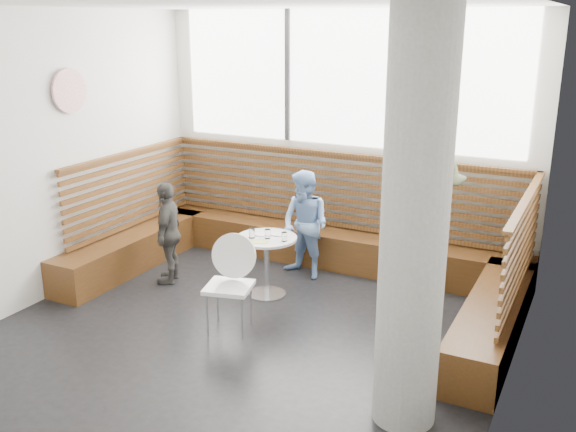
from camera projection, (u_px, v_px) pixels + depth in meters
The scene contains 15 objects.
room at pixel (240, 182), 6.02m from camera, with size 5.00×5.00×3.20m.
booth at pixel (316, 246), 7.87m from camera, with size 5.00×2.50×1.44m.
concrete_column at pixel (414, 228), 4.70m from camera, with size 0.50×0.50×3.20m, color gray.
wall_art at pixel (69, 91), 7.21m from camera, with size 0.50×0.50×0.03m, color white.
cafe_table at pixel (267, 254), 7.31m from camera, with size 0.69×0.69×0.71m.
cafe_chair at pixel (233, 276), 6.50m from camera, with size 0.47×0.46×0.98m.
adult_man at pixel (430, 237), 6.74m from camera, with size 1.13×0.65×1.75m, color #3C432D.
child_back at pixel (305, 225), 7.82m from camera, with size 0.65×0.51×1.34m, color #7EA4DA.
child_left at pixel (169, 232), 7.69m from camera, with size 0.73×0.30×1.24m, color #44413D.
plate_near at pixel (262, 234), 7.34m from camera, with size 0.18×0.18×0.01m, color white.
plate_far at pixel (278, 234), 7.34m from camera, with size 0.19×0.19×0.01m, color white.
glass_left at pixel (252, 233), 7.21m from camera, with size 0.07×0.07×0.11m, color white.
glass_mid at pixel (267, 234), 7.19m from camera, with size 0.07×0.07×0.10m, color white.
glass_right at pixel (284, 237), 7.10m from camera, with size 0.06×0.06×0.10m, color white.
menu_card at pixel (260, 242), 7.09m from camera, with size 0.18×0.13×0.00m, color #A5C64C.
Camera 1 is at (3.05, -5.01, 3.05)m, focal length 40.00 mm.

